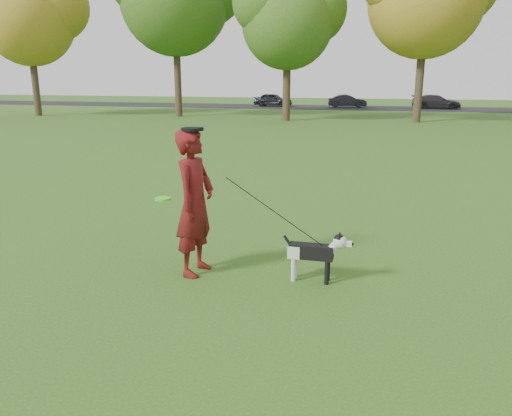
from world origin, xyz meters
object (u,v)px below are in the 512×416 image
(car_left, at_px, (273,100))
(car_right, at_px, (436,102))
(man, at_px, (195,203))
(dog, at_px, (317,251))
(car_mid, at_px, (347,101))

(car_left, distance_m, car_right, 14.35)
(man, bearing_deg, car_left, 16.98)
(dog, distance_m, car_right, 40.06)
(dog, height_order, car_mid, car_mid)
(man, height_order, car_right, man)
(car_left, distance_m, car_mid, 6.83)
(man, relative_size, car_mid, 0.61)
(car_left, relative_size, car_right, 0.87)
(car_mid, bearing_deg, car_left, 84.24)
(man, xyz_separation_m, car_right, (6.45, 39.88, -0.42))
(car_mid, bearing_deg, dog, 178.24)
(man, distance_m, car_right, 40.40)
(man, distance_m, car_left, 40.66)
(dog, distance_m, car_left, 40.92)
(car_mid, height_order, car_right, car_right)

